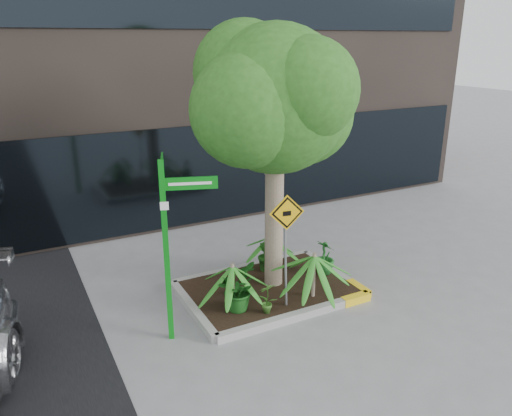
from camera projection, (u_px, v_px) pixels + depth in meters
name	position (u px, v px, depth m)	size (l,w,h in m)	color
ground	(267.00, 302.00, 9.55)	(80.00, 80.00, 0.00)	gray
planter	(270.00, 289.00, 9.85)	(3.35, 2.36, 0.15)	#9E9E99
tree	(275.00, 100.00, 8.85)	(3.43, 3.04, 5.15)	tan
palm_front	(314.00, 256.00, 9.22)	(1.00, 1.00, 1.11)	tan
palm_left	(232.00, 266.00, 8.90)	(0.95, 0.95, 1.05)	tan
palm_back	(270.00, 238.00, 10.41)	(0.84, 0.84, 0.93)	tan
shrub_a	(237.00, 288.00, 8.91)	(0.74, 0.74, 0.82)	#185418
shrub_b	(325.00, 257.00, 10.30)	(0.40, 0.40, 0.72)	#1B5B1F
shrub_c	(267.00, 297.00, 8.82)	(0.32, 0.32, 0.60)	#33661F
shrub_d	(267.00, 255.00, 10.39)	(0.39, 0.39, 0.71)	#225E1B
street_sign_post	(169.00, 231.00, 7.87)	(0.87, 1.09, 3.08)	#0C8517
cattle_sign	(286.00, 232.00, 8.77)	(0.64, 0.25, 2.10)	slate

